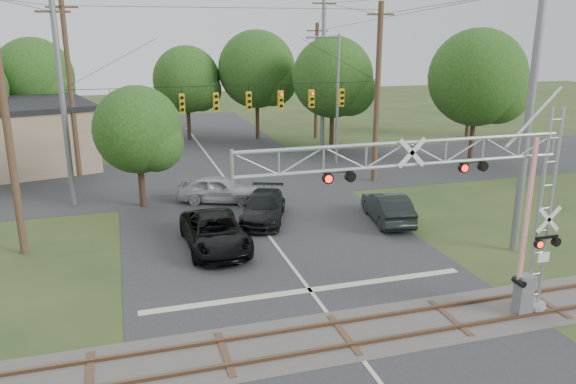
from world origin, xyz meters
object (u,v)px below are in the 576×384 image
object	(u,v)px
car_dark	(263,207)
sedan_silver	(219,189)
crossing_gantry	(463,197)
pickup_black	(215,232)
traffic_signal_span	(246,100)
streetlight	(335,93)

from	to	relation	value
car_dark	sedan_silver	bearing A→B (deg)	133.25
crossing_gantry	pickup_black	distance (m)	12.05
traffic_signal_span	streetlight	bearing A→B (deg)	35.26
sedan_silver	crossing_gantry	bearing A→B (deg)	-141.95
traffic_signal_span	pickup_black	distance (m)	10.91
crossing_gantry	streetlight	world-z (taller)	streetlight
pickup_black	sedan_silver	bearing A→B (deg)	77.35
traffic_signal_span	car_dark	bearing A→B (deg)	-94.90
crossing_gantry	car_dark	xyz separation A→B (m)	(-3.51, 12.49, -3.83)
streetlight	pickup_black	bearing A→B (deg)	-128.29
crossing_gantry	sedan_silver	world-z (taller)	crossing_gantry
traffic_signal_span	pickup_black	xyz separation A→B (m)	(-3.62, -9.03, -4.93)
traffic_signal_span	streetlight	size ratio (longest dim) A/B	2.03
pickup_black	sedan_silver	xyz separation A→B (m)	(1.44, 7.20, 0.00)
traffic_signal_span	sedan_silver	size ratio (longest dim) A/B	4.12
traffic_signal_span	streetlight	world-z (taller)	traffic_signal_span
crossing_gantry	traffic_signal_span	world-z (taller)	traffic_signal_span
crossing_gantry	car_dark	distance (m)	13.53
crossing_gantry	traffic_signal_span	bearing A→B (deg)	99.31
pickup_black	sedan_silver	size ratio (longest dim) A/B	1.23
crossing_gantry	sedan_silver	distance (m)	17.73
pickup_black	streetlight	world-z (taller)	streetlight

